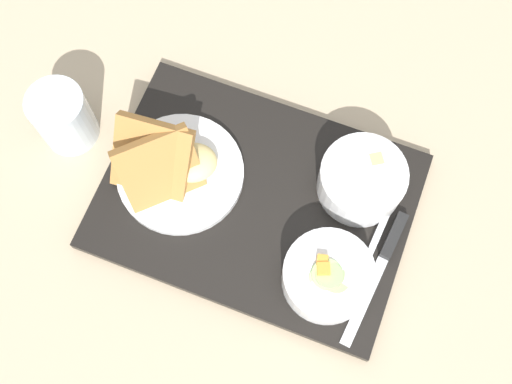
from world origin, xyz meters
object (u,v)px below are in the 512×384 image
at_px(bowl_soup, 362,179).
at_px(knife, 386,253).
at_px(spoon, 368,257).
at_px(plate_main, 172,168).
at_px(bowl_salad, 328,276).
at_px(glass_water, 64,119).

height_order(bowl_soup, knife, bowl_soup).
bearing_deg(spoon, plate_main, -88.66).
xyz_separation_m(bowl_salad, knife, (-0.06, -0.07, -0.02)).
distance_m(bowl_salad, plate_main, 0.25).
relative_size(knife, spoon, 1.37).
bearing_deg(glass_water, knife, -176.58).
bearing_deg(glass_water, spoon, -178.30).
distance_m(bowl_soup, spoon, 0.10).
bearing_deg(bowl_salad, glass_water, -5.31).
distance_m(knife, spoon, 0.02).
bearing_deg(bowl_salad, spoon, -125.29).
height_order(plate_main, spoon, plate_main).
xyz_separation_m(bowl_soup, spoon, (-0.05, 0.09, -0.03)).
height_order(bowl_soup, glass_water, glass_water).
xyz_separation_m(plate_main, knife, (-0.31, -0.03, -0.02)).
distance_m(plate_main, spoon, 0.29).
relative_size(bowl_salad, spoon, 0.84).
xyz_separation_m(bowl_soup, plate_main, (0.24, 0.10, -0.01)).
relative_size(plate_main, glass_water, 1.90).
relative_size(knife, glass_water, 2.03).
bearing_deg(spoon, glass_water, -89.15).
bearing_deg(bowl_soup, glass_water, 13.78).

